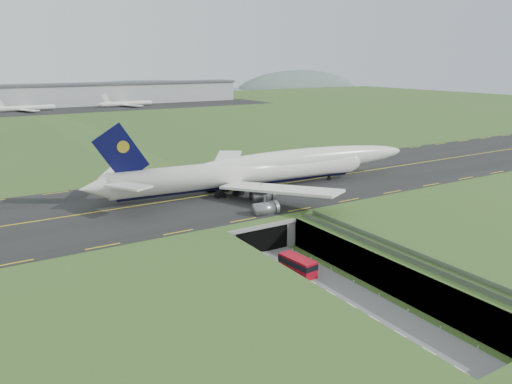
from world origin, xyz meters
TOP-DOWN VIEW (x-y plane):
  - ground at (0.00, 0.00)m, footprint 900.00×900.00m
  - airfield_deck at (0.00, 0.00)m, footprint 800.00×800.00m
  - trench_road at (0.00, -7.50)m, footprint 12.00×75.00m
  - taxiway at (0.00, 33.00)m, footprint 800.00×44.00m
  - tunnel_portal at (0.00, 16.71)m, footprint 17.00×22.30m
  - guideway at (11.00, -19.11)m, footprint 3.00×53.00m
  - jumbo_jet at (15.42, 31.30)m, footprint 87.86×57.48m
  - shuttle_tram at (-0.02, -3.82)m, footprint 3.61×7.84m
  - cargo_terminal at (-0.18, 299.41)m, footprint 320.00×67.00m
  - distant_hills at (64.38, 430.00)m, footprint 700.00×91.00m

SIDE VIEW (x-z plane):
  - distant_hills at x=64.38m, z-range -34.00..26.00m
  - ground at x=0.00m, z-range 0.00..0.00m
  - trench_road at x=0.00m, z-range 0.00..0.20m
  - shuttle_tram at x=-0.02m, z-range 0.15..3.25m
  - airfield_deck at x=0.00m, z-range 0.00..6.00m
  - tunnel_portal at x=0.00m, z-range 0.33..6.33m
  - guideway at x=11.00m, z-range 1.80..8.85m
  - taxiway at x=0.00m, z-range 6.00..6.18m
  - jumbo_jet at x=15.42m, z-range 1.58..20.66m
  - cargo_terminal at x=-0.18m, z-range 6.16..21.76m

